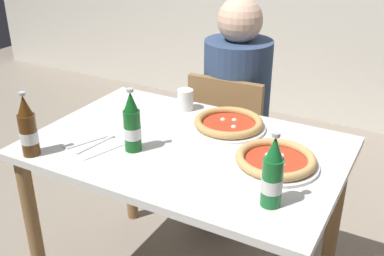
% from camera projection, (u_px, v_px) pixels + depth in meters
% --- Properties ---
extents(dining_table_main, '(1.20, 0.80, 0.75)m').
position_uv_depth(dining_table_main, '(186.00, 170.00, 1.84)').
color(dining_table_main, silver).
rests_on(dining_table_main, ground_plane).
extents(chair_behind_table, '(0.41, 0.41, 0.85)m').
position_uv_depth(chair_behind_table, '(231.00, 140.00, 2.42)').
color(chair_behind_table, olive).
rests_on(chair_behind_table, ground_plane).
extents(diner_seated, '(0.34, 0.34, 1.21)m').
position_uv_depth(diner_seated, '(236.00, 119.00, 2.42)').
color(diner_seated, '#2D3342').
rests_on(diner_seated, ground_plane).
extents(pizza_margherita_near, '(0.31, 0.31, 0.04)m').
position_uv_depth(pizza_margherita_near, '(229.00, 124.00, 1.91)').
color(pizza_margherita_near, white).
rests_on(pizza_margherita_near, dining_table_main).
extents(pizza_marinara_far, '(0.31, 0.31, 0.04)m').
position_uv_depth(pizza_marinara_far, '(276.00, 160.00, 1.63)').
color(pizza_marinara_far, white).
rests_on(pizza_marinara_far, dining_table_main).
extents(beer_bottle_left, '(0.07, 0.07, 0.25)m').
position_uv_depth(beer_bottle_left, '(272.00, 175.00, 1.38)').
color(beer_bottle_left, '#196B2D').
rests_on(beer_bottle_left, dining_table_main).
extents(beer_bottle_center, '(0.07, 0.07, 0.25)m').
position_uv_depth(beer_bottle_center, '(28.00, 129.00, 1.68)').
color(beer_bottle_center, '#512D0F').
rests_on(beer_bottle_center, dining_table_main).
extents(beer_bottle_right, '(0.07, 0.07, 0.25)m').
position_uv_depth(beer_bottle_right, '(132.00, 125.00, 1.71)').
color(beer_bottle_right, '#14591E').
rests_on(beer_bottle_right, dining_table_main).
extents(napkin_with_cutlery, '(0.23, 0.23, 0.01)m').
position_uv_depth(napkin_with_cutlery, '(92.00, 144.00, 1.79)').
color(napkin_with_cutlery, white).
rests_on(napkin_with_cutlery, dining_table_main).
extents(paper_cup, '(0.07, 0.07, 0.09)m').
position_uv_depth(paper_cup, '(185.00, 100.00, 2.08)').
color(paper_cup, white).
rests_on(paper_cup, dining_table_main).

